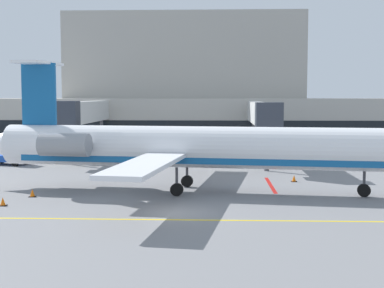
{
  "coord_description": "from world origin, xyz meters",
  "views": [
    {
      "loc": [
        2.45,
        -33.12,
        6.99
      ],
      "look_at": [
        0.43,
        13.41,
        3.0
      ],
      "focal_mm": 52.44,
      "sensor_mm": 36.0,
      "label": 1
    }
  ],
  "objects_px": {
    "regional_jet": "(194,147)",
    "pushback_tractor": "(80,153)",
    "fuel_tank": "(253,147)",
    "baggage_tug": "(11,156)"
  },
  "relations": [
    {
      "from": "baggage_tug",
      "to": "pushback_tractor",
      "type": "bearing_deg",
      "value": 21.91
    },
    {
      "from": "pushback_tractor",
      "to": "fuel_tank",
      "type": "relative_size",
      "value": 0.54
    },
    {
      "from": "fuel_tank",
      "to": "regional_jet",
      "type": "bearing_deg",
      "value": -104.82
    },
    {
      "from": "pushback_tractor",
      "to": "fuel_tank",
      "type": "distance_m",
      "value": 18.95
    },
    {
      "from": "regional_jet",
      "to": "fuel_tank",
      "type": "relative_size",
      "value": 4.6
    },
    {
      "from": "pushback_tractor",
      "to": "fuel_tank",
      "type": "height_order",
      "value": "fuel_tank"
    },
    {
      "from": "pushback_tractor",
      "to": "fuel_tank",
      "type": "bearing_deg",
      "value": 12.0
    },
    {
      "from": "regional_jet",
      "to": "pushback_tractor",
      "type": "relative_size",
      "value": 8.52
    },
    {
      "from": "regional_jet",
      "to": "fuel_tank",
      "type": "bearing_deg",
      "value": 75.18
    },
    {
      "from": "regional_jet",
      "to": "pushback_tractor",
      "type": "xyz_separation_m",
      "value": [
        -12.77,
        17.86,
        -2.25
      ]
    }
  ]
}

